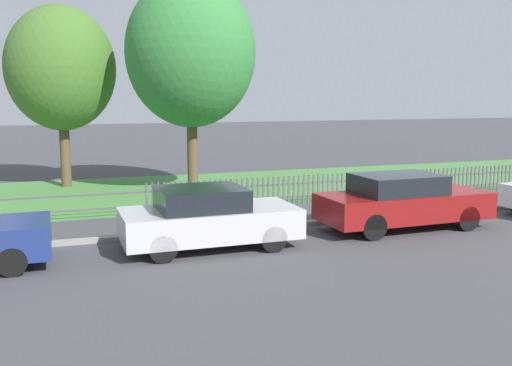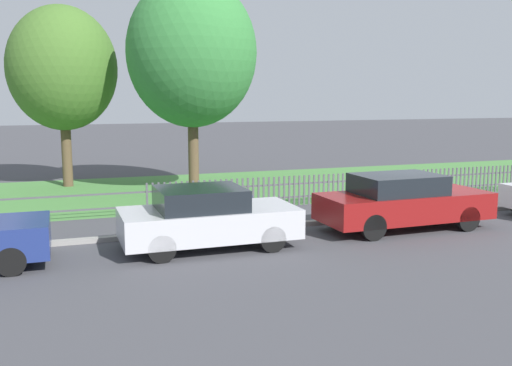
# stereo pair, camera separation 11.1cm
# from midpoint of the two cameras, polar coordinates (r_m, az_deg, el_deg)

# --- Properties ---
(ground_plane) EXTENTS (120.00, 120.00, 0.00)m
(ground_plane) POSITION_cam_midpoint_polar(r_m,az_deg,el_deg) (17.03, 14.26, -3.45)
(ground_plane) COLOR #424247
(kerb_stone) EXTENTS (42.17, 0.20, 0.12)m
(kerb_stone) POSITION_cam_midpoint_polar(r_m,az_deg,el_deg) (17.10, 14.09, -3.19)
(kerb_stone) COLOR gray
(kerb_stone) RESTS_ON ground
(grass_strip) EXTENTS (42.17, 8.22, 0.01)m
(grass_strip) POSITION_cam_midpoint_polar(r_m,az_deg,el_deg) (23.09, 4.63, -0.04)
(grass_strip) COLOR #477F3D
(grass_strip) RESTS_ON ground
(park_fence) EXTENTS (42.17, 0.05, 0.97)m
(park_fence) POSITION_cam_midpoint_polar(r_m,az_deg,el_deg) (19.39, 9.56, -0.38)
(park_fence) COLOR #4C4C51
(park_fence) RESTS_ON ground
(parked_car_black_saloon) EXTENTS (4.06, 1.87, 1.43)m
(parked_car_black_saloon) POSITION_cam_midpoint_polar(r_m,az_deg,el_deg) (13.25, -5.07, -3.46)
(parked_car_black_saloon) COLOR #BCBCC1
(parked_car_black_saloon) RESTS_ON ground
(parked_car_navy_estate) EXTENTS (4.63, 1.87, 1.47)m
(parked_car_navy_estate) POSITION_cam_midpoint_polar(r_m,az_deg,el_deg) (15.56, 14.26, -1.75)
(parked_car_navy_estate) COLOR maroon
(parked_car_navy_estate) RESTS_ON ground
(covered_motorcycle) EXTENTS (2.08, 0.82, 0.99)m
(covered_motorcycle) POSITION_cam_midpoint_polar(r_m,az_deg,el_deg) (16.15, -3.53, -1.61)
(covered_motorcycle) COLOR black
(covered_motorcycle) RESTS_ON ground
(tree_nearest_kerb) EXTENTS (4.09, 4.09, 6.89)m
(tree_nearest_kerb) POSITION_cam_midpoint_polar(r_m,az_deg,el_deg) (23.22, -19.06, 10.75)
(tree_nearest_kerb) COLOR brown
(tree_nearest_kerb) RESTS_ON ground
(tree_behind_motorcycle) EXTENTS (4.66, 4.66, 7.73)m
(tree_behind_motorcycle) POSITION_cam_midpoint_polar(r_m,az_deg,el_deg) (21.05, -6.70, 12.81)
(tree_behind_motorcycle) COLOR brown
(tree_behind_motorcycle) RESTS_ON ground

